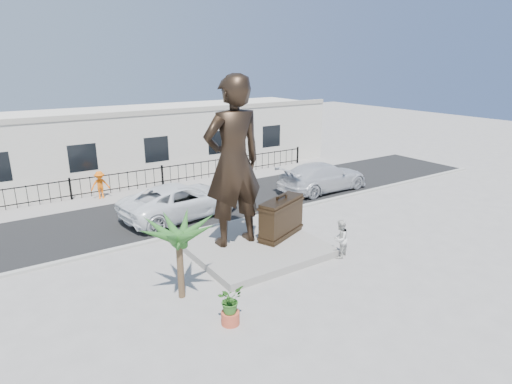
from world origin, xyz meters
The scene contains 16 objects.
ground centered at (0.00, 0.00, 0.00)m, with size 100.00×100.00×0.00m, color #9E9991.
street centered at (0.00, 8.00, 0.01)m, with size 40.00×7.00×0.01m, color black.
curb centered at (0.00, 4.50, 0.06)m, with size 40.00×0.25×0.12m, color #A5A399.
far_sidewalk centered at (0.00, 12.00, 0.01)m, with size 40.00×2.50×0.02m, color #9E9991.
plinth centered at (-0.50, 1.50, 0.15)m, with size 5.20×5.20×0.30m, color gray.
fence centered at (0.00, 12.80, 0.60)m, with size 22.00×0.10×1.20m, color black.
building centered at (0.00, 17.00, 2.20)m, with size 28.00×7.00×4.40m, color silver.
statue centered at (-1.13, 1.93, 3.74)m, with size 2.51×1.65×6.88m, color black.
suitcase centered at (0.89, 1.37, 1.15)m, with size 2.41×0.77×1.70m, color #302214.
tourist centered at (1.99, -1.10, 0.79)m, with size 0.77×0.60×1.59m, color silver.
car_white centered at (-1.39, 6.76, 0.87)m, with size 2.84×6.15×1.71m, color white.
car_silver centered at (7.74, 6.28, 0.87)m, with size 2.41×5.92×1.72m, color silver.
worker centered at (-4.01, 12.09, 0.82)m, with size 1.03×0.59×1.60m, color orange.
palm_tree centered at (-4.59, -0.41, 0.00)m, with size 1.80×1.80×3.20m, color #25571F, non-canonical shape.
planter centered at (-4.00, -2.64, 0.20)m, with size 0.56×0.56×0.40m, color #C14D33.
shrub centered at (-4.00, -2.64, 0.82)m, with size 0.76×0.66×0.84m, color #326922.
Camera 1 is at (-9.53, -12.40, 7.61)m, focal length 30.00 mm.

